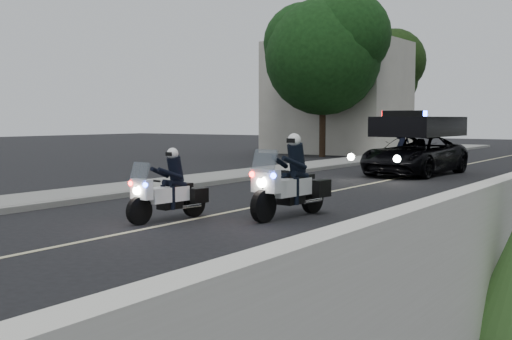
{
  "coord_description": "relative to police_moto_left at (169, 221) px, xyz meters",
  "views": [
    {
      "loc": [
        8.86,
        -11.12,
        2.17
      ],
      "look_at": [
        0.63,
        1.07,
        1.0
      ],
      "focal_mm": 45.41,
      "sensor_mm": 36.0,
      "label": 1
    }
  ],
  "objects": [
    {
      "name": "ground",
      "position": [
        0.33,
        0.84,
        0.0
      ],
      "size": [
        120.0,
        120.0,
        0.0
      ],
      "primitive_type": "plane",
      "color": "black",
      "rests_on": "ground"
    },
    {
      "name": "curb_right",
      "position": [
        4.43,
        10.84,
        0.07
      ],
      "size": [
        0.2,
        60.0,
        0.15
      ],
      "primitive_type": "cube",
      "color": "gray",
      "rests_on": "ground"
    },
    {
      "name": "curb_left",
      "position": [
        -3.77,
        10.84,
        0.07
      ],
      "size": [
        0.2,
        60.0,
        0.15
      ],
      "primitive_type": "cube",
      "color": "gray",
      "rests_on": "ground"
    },
    {
      "name": "sidewalk_left",
      "position": [
        -4.87,
        10.84,
        0.08
      ],
      "size": [
        2.0,
        60.0,
        0.16
      ],
      "primitive_type": "cube",
      "color": "gray",
      "rests_on": "ground"
    },
    {
      "name": "building_far",
      "position": [
        -9.67,
        26.84,
        3.5
      ],
      "size": [
        8.0,
        6.0,
        7.0
      ],
      "primitive_type": "cube",
      "color": "#A8A396",
      "rests_on": "ground"
    },
    {
      "name": "lane_marking",
      "position": [
        0.33,
        10.84,
        0.0
      ],
      "size": [
        0.12,
        50.0,
        0.01
      ],
      "primitive_type": "cube",
      "color": "#BFB78C",
      "rests_on": "ground"
    },
    {
      "name": "police_moto_left",
      "position": [
        0.0,
        0.0,
        0.0
      ],
      "size": [
        0.88,
        1.9,
        1.56
      ],
      "primitive_type": null,
      "rotation": [
        0.0,
        0.0,
        -0.13
      ],
      "color": "white",
      "rests_on": "ground"
    },
    {
      "name": "police_moto_right",
      "position": [
        1.92,
        1.82,
        0.0
      ],
      "size": [
        0.96,
        2.24,
        1.86
      ],
      "primitive_type": null,
      "rotation": [
        0.0,
        0.0,
        -0.09
      ],
      "color": "silver",
      "rests_on": "ground"
    },
    {
      "name": "police_suv",
      "position": [
        0.3,
        13.85,
        0.0
      ],
      "size": [
        2.87,
        5.6,
        2.65
      ],
      "primitive_type": "imported",
      "rotation": [
        0.0,
        0.0,
        -0.06
      ],
      "color": "black",
      "rests_on": "ground"
    },
    {
      "name": "bicycle",
      "position": [
        -2.02,
        18.48,
        0.0
      ],
      "size": [
        0.74,
        1.64,
        0.83
      ],
      "primitive_type": "imported",
      "rotation": [
        0.0,
        0.0,
        -0.12
      ],
      "color": "black",
      "rests_on": "ground"
    },
    {
      "name": "cyclist",
      "position": [
        -2.02,
        18.48,
        0.0
      ],
      "size": [
        0.67,
        0.49,
        1.75
      ],
      "primitive_type": "imported",
      "rotation": [
        0.0,
        0.0,
        3.25
      ],
      "color": "black",
      "rests_on": "ground"
    },
    {
      "name": "tree_left_near",
      "position": [
        -8.29,
        22.33,
        0.0
      ],
      "size": [
        8.47,
        8.47,
        10.94
      ],
      "primitive_type": null,
      "rotation": [
        0.0,
        0.0,
        -0.36
      ],
      "color": "#153C14",
      "rests_on": "ground"
    },
    {
      "name": "tree_left_far",
      "position": [
        -9.32,
        31.94,
        0.0
      ],
      "size": [
        6.62,
        6.62,
        9.88
      ],
      "primitive_type": null,
      "rotation": [
        0.0,
        0.0,
        -0.12
      ],
      "color": "#1B3410",
      "rests_on": "ground"
    }
  ]
}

